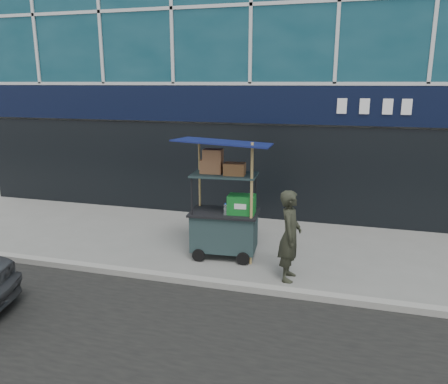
% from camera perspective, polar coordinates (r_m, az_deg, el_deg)
% --- Properties ---
extents(ground, '(80.00, 80.00, 0.00)m').
position_cam_1_polar(ground, '(7.99, -3.04, -11.34)').
color(ground, slate).
rests_on(ground, ground).
extents(curb, '(80.00, 0.18, 0.12)m').
position_cam_1_polar(curb, '(7.79, -3.53, -11.54)').
color(curb, gray).
rests_on(curb, ground).
extents(vendor_cart, '(1.89, 1.40, 2.42)m').
position_cam_1_polar(vendor_cart, '(8.69, 0.16, -3.15)').
color(vendor_cart, '#1B2E2E').
rests_on(vendor_cart, ground).
extents(vendor_man, '(0.39, 0.60, 1.64)m').
position_cam_1_polar(vendor_man, '(7.78, 8.61, -5.66)').
color(vendor_man, '#27291E').
rests_on(vendor_man, ground).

